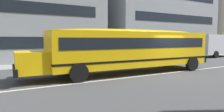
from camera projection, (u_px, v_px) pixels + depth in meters
The scene contains 7 objects.
ground_plane at pixel (169, 73), 13.11m from camera, with size 400.00×400.00×0.00m, color #424244.
sidewalk_far at pixel (109, 61), 20.44m from camera, with size 120.00×3.00×0.01m, color gray.
lane_centreline at pixel (169, 73), 13.11m from camera, with size 110.00×0.16×0.01m, color silver.
school_bus at pixel (130, 47), 12.98m from camera, with size 13.04×3.32×2.90m.
box_truck at pixel (214, 45), 25.12m from camera, with size 6.08×2.55×2.82m.
apartment_block_far_centre at pixel (151, 12), 32.10m from camera, with size 17.62×11.83×13.30m.
apartment_block_far_right at pixel (222, 4), 42.26m from camera, with size 19.30×13.02×19.70m.
Camera 1 is at (-9.65, -9.45, 2.24)m, focal length 31.46 mm.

